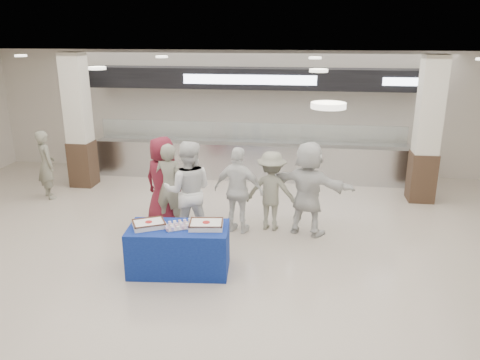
# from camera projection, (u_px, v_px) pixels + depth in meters

# --- Properties ---
(ground) EXTENTS (14.00, 14.00, 0.00)m
(ground) POSITION_uv_depth(u_px,v_px,m) (209.00, 281.00, 7.17)
(ground) COLOR beige
(ground) RESTS_ON ground
(serving_line) EXTENTS (8.70, 0.85, 2.80)m
(serving_line) POSITION_uv_depth(u_px,v_px,m) (250.00, 134.00, 11.91)
(serving_line) COLOR #B9BCC1
(serving_line) RESTS_ON ground
(column_left) EXTENTS (0.55, 0.55, 3.20)m
(column_left) POSITION_uv_depth(u_px,v_px,m) (79.00, 124.00, 11.19)
(column_left) COLOR #352318
(column_left) RESTS_ON ground
(column_right) EXTENTS (0.55, 0.55, 3.20)m
(column_right) POSITION_uv_depth(u_px,v_px,m) (427.00, 134.00, 10.15)
(column_right) COLOR #352318
(column_right) RESTS_ON ground
(display_table) EXTENTS (1.62, 0.92, 0.75)m
(display_table) POSITION_uv_depth(u_px,v_px,m) (179.00, 249.00, 7.37)
(display_table) COLOR navy
(display_table) RESTS_ON ground
(sheet_cake_left) EXTENTS (0.59, 0.55, 0.10)m
(sheet_cake_left) POSITION_uv_depth(u_px,v_px,m) (149.00, 224.00, 7.26)
(sheet_cake_left) COLOR white
(sheet_cake_left) RESTS_ON display_table
(sheet_cake_right) EXTENTS (0.56, 0.46, 0.10)m
(sheet_cake_right) POSITION_uv_depth(u_px,v_px,m) (206.00, 224.00, 7.23)
(sheet_cake_right) COLOR white
(sheet_cake_right) RESTS_ON display_table
(cupcake_tray) EXTENTS (0.49, 0.45, 0.07)m
(cupcake_tray) POSITION_uv_depth(u_px,v_px,m) (179.00, 225.00, 7.25)
(cupcake_tray) COLOR silver
(cupcake_tray) RESTS_ON display_table
(civilian_maroon) EXTENTS (1.01, 0.85, 1.75)m
(civilian_maroon) POSITION_uv_depth(u_px,v_px,m) (163.00, 181.00, 9.09)
(civilian_maroon) COLOR maroon
(civilian_maroon) RESTS_ON ground
(soldier_a) EXTENTS (0.67, 0.50, 1.67)m
(soldier_a) POSITION_uv_depth(u_px,v_px,m) (170.00, 186.00, 8.90)
(soldier_a) COLOR gray
(soldier_a) RESTS_ON ground
(chef_tall) EXTENTS (0.98, 0.82, 1.83)m
(chef_tall) POSITION_uv_depth(u_px,v_px,m) (188.00, 191.00, 8.39)
(chef_tall) COLOR white
(chef_tall) RESTS_ON ground
(chef_short) EXTENTS (1.04, 0.62, 1.65)m
(chef_short) POSITION_uv_depth(u_px,v_px,m) (239.00, 191.00, 8.69)
(chef_short) COLOR white
(chef_short) RESTS_ON ground
(soldier_b) EXTENTS (1.06, 0.70, 1.53)m
(soldier_b) POSITION_uv_depth(u_px,v_px,m) (271.00, 191.00, 8.86)
(soldier_b) COLOR gray
(soldier_b) RESTS_ON ground
(civilian_white) EXTENTS (1.73, 1.08, 1.78)m
(civilian_white) POSITION_uv_depth(u_px,v_px,m) (308.00, 188.00, 8.60)
(civilian_white) COLOR silver
(civilian_white) RESTS_ON ground
(soldier_bg) EXTENTS (0.67, 0.66, 1.56)m
(soldier_bg) POSITION_uv_depth(u_px,v_px,m) (46.00, 165.00, 10.54)
(soldier_bg) COLOR gray
(soldier_bg) RESTS_ON ground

